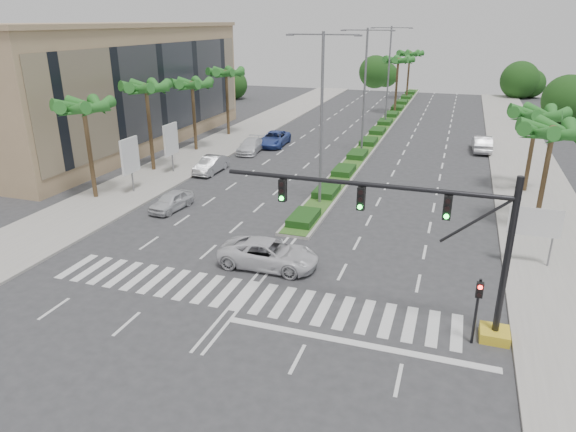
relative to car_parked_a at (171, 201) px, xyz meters
name	(u,v)px	position (x,y,z in m)	size (l,w,h in m)	color
ground	(245,296)	(9.72, -9.63, -0.66)	(160.00, 160.00, 0.00)	#333335
footpath_right	(536,200)	(24.92, 10.37, -0.58)	(6.00, 120.00, 0.15)	gray
footpath_left	(178,166)	(-5.48, 10.37, -0.58)	(6.00, 120.00, 0.15)	gray
median	(384,126)	(9.72, 35.37, -0.56)	(2.20, 75.00, 0.20)	gray
median_grass	(384,125)	(9.72, 35.37, -0.44)	(1.80, 75.00, 0.04)	#27521C
building	(112,88)	(-16.28, 16.37, 5.34)	(12.00, 36.00, 12.00)	tan
signal_gantry	(448,258)	(18.99, -9.63, 2.80)	(12.60, 1.20, 7.20)	gold
pedestrian_signal	(478,301)	(20.32, -10.30, 1.39)	(0.28, 0.36, 3.00)	black
direction_sign	(534,225)	(23.22, -1.64, 1.79)	(2.70, 0.11, 3.40)	slate
billboard_near	(130,156)	(-4.78, 2.37, 2.30)	(0.18, 2.10, 4.35)	slate
billboard_far	(171,140)	(-4.78, 8.37, 2.30)	(0.18, 2.10, 4.35)	slate
palm_left_near	(84,110)	(-6.78, 0.37, 6.03)	(4.57, 4.68, 7.55)	brown
palm_left_mid	(146,90)	(-6.78, 8.37, 6.42)	(4.57, 4.68, 7.95)	brown
palm_left_far	(192,87)	(-6.78, 16.37, 5.84)	(4.57, 4.68, 7.35)	brown
palm_left_end	(226,75)	(-6.78, 24.37, 6.22)	(4.57, 4.68, 7.75)	brown
palm_right_near	(552,134)	(24.22, 4.37, 5.55)	(4.57, 4.68, 7.05)	brown
palm_right_far	(537,117)	(24.22, 12.37, 5.26)	(4.57, 4.68, 6.75)	brown
palm_median_a	(398,62)	(9.72, 45.37, 6.51)	(4.57, 4.68, 8.05)	brown
palm_median_b	(410,55)	(9.72, 60.37, 6.51)	(4.57, 4.68, 8.05)	brown
streetlight_near	(322,111)	(9.72, 4.37, 6.15)	(5.10, 0.25, 12.00)	slate
streetlight_mid	(365,85)	(9.72, 20.37, 6.15)	(5.10, 0.25, 12.00)	slate
streetlight_far	(389,70)	(9.72, 36.37, 6.15)	(5.10, 0.25, 12.00)	slate
car_parked_a	(171,201)	(0.00, 0.00, 0.00)	(1.55, 3.86, 1.32)	silver
car_parked_b	(211,165)	(-1.62, 9.48, 0.07)	(1.53, 4.39, 1.45)	#B3B4B8
car_parked_c	(274,139)	(0.12, 21.05, 0.10)	(2.51, 5.44, 1.51)	#324998
car_parked_d	(251,146)	(-1.13, 17.43, 0.04)	(1.95, 4.81, 1.39)	silver
car_crossing	(269,254)	(9.73, -6.23, 0.10)	(2.51, 5.45, 1.51)	silver
car_right	(482,144)	(21.19, 25.33, 0.17)	(1.75, 5.01, 1.65)	#B5B4B9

